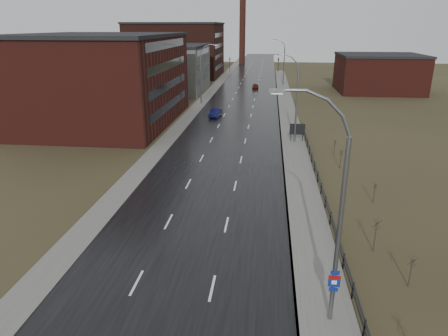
% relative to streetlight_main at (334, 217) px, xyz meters
% --- Properties ---
extents(ground, '(320.00, 320.00, 0.00)m').
position_rel_streetlight_main_xyz_m(ground, '(-8.47, -2.00, -6.06)').
color(ground, '#2D2819').
rests_on(ground, ground).
extents(road, '(14.00, 300.00, 0.06)m').
position_rel_streetlight_main_xyz_m(road, '(-8.47, 58.00, -6.03)').
color(road, black).
rests_on(road, ground).
extents(sidewalk_right, '(3.20, 180.00, 0.18)m').
position_rel_streetlight_main_xyz_m(sidewalk_right, '(0.13, 33.00, -5.97)').
color(sidewalk_right, '#595651').
rests_on(sidewalk_right, ground).
extents(curb_right, '(0.16, 180.00, 0.18)m').
position_rel_streetlight_main_xyz_m(curb_right, '(-1.39, 33.00, -5.97)').
color(curb_right, slate).
rests_on(curb_right, ground).
extents(sidewalk_left, '(2.40, 260.00, 0.12)m').
position_rel_streetlight_main_xyz_m(sidewalk_left, '(-16.67, 58.00, -6.00)').
color(sidewalk_left, '#595651').
rests_on(sidewalk_left, ground).
extents(warehouse_near, '(22.44, 28.56, 13.50)m').
position_rel_streetlight_main_xyz_m(warehouse_near, '(-29.46, 43.00, 0.70)').
color(warehouse_near, '#471914').
rests_on(warehouse_near, ground).
extents(warehouse_mid, '(16.32, 20.40, 10.50)m').
position_rel_streetlight_main_xyz_m(warehouse_mid, '(-26.46, 76.00, -0.80)').
color(warehouse_mid, slate).
rests_on(warehouse_mid, ground).
extents(warehouse_far, '(26.52, 24.48, 15.50)m').
position_rel_streetlight_main_xyz_m(warehouse_far, '(-31.47, 106.00, 1.70)').
color(warehouse_far, '#331611').
rests_on(warehouse_far, ground).
extents(building_right, '(18.36, 16.32, 8.50)m').
position_rel_streetlight_main_xyz_m(building_right, '(21.83, 80.00, -1.80)').
color(building_right, '#471914').
rests_on(building_right, ground).
extents(smokestack, '(2.70, 2.70, 30.70)m').
position_rel_streetlight_main_xyz_m(smokestack, '(-14.47, 148.00, 9.44)').
color(smokestack, '#331611').
rests_on(smokestack, ground).
extents(streetlight_main, '(3.91, 0.29, 12.11)m').
position_rel_streetlight_main_xyz_m(streetlight_main, '(0.00, 0.00, 0.00)').
color(streetlight_main, slate).
rests_on(streetlight_main, ground).
extents(streetlight_right_mid, '(3.36, 0.28, 11.35)m').
position_rel_streetlight_main_xyz_m(streetlight_right_mid, '(0.03, 34.00, -0.22)').
color(streetlight_right_mid, slate).
rests_on(streetlight_right_mid, ground).
extents(streetlight_left, '(3.36, 0.28, 11.35)m').
position_rel_streetlight_main_xyz_m(streetlight_left, '(-16.17, 60.00, -0.22)').
color(streetlight_left, slate).
rests_on(streetlight_left, ground).
extents(streetlight_right_far, '(3.36, 0.28, 11.35)m').
position_rel_streetlight_main_xyz_m(streetlight_right_far, '(0.03, 88.00, -0.22)').
color(streetlight_right_far, slate).
rests_on(streetlight_right_far, ground).
extents(guardrail, '(0.10, 53.05, 1.10)m').
position_rel_streetlight_main_xyz_m(guardrail, '(1.83, 16.32, -5.35)').
color(guardrail, black).
rests_on(guardrail, ground).
extents(shrub_b, '(0.47, 0.50, 1.98)m').
position_rel_streetlight_main_xyz_m(shrub_b, '(5.40, 3.57, -5.01)').
color(shrub_b, '#382D23').
rests_on(shrub_b, ground).
extents(shrub_c, '(0.58, 0.62, 2.47)m').
position_rel_streetlight_main_xyz_m(shrub_c, '(4.25, 7.36, -4.75)').
color(shrub_c, '#382D23').
rests_on(shrub_c, ground).
extents(shrub_d, '(0.45, 0.47, 1.87)m').
position_rel_streetlight_main_xyz_m(shrub_d, '(6.17, 15.60, -5.07)').
color(shrub_d, '#382D23').
rests_on(shrub_d, ground).
extents(shrub_e, '(0.50, 0.53, 2.12)m').
position_rel_streetlight_main_xyz_m(shrub_e, '(4.70, 24.44, -4.94)').
color(shrub_e, '#382D23').
rests_on(shrub_e, ground).
extents(shrub_f, '(0.45, 0.47, 1.86)m').
position_rel_streetlight_main_xyz_m(shrub_f, '(4.75, 29.15, -5.07)').
color(shrub_f, '#382D23').
rests_on(shrub_f, ground).
extents(billboard, '(2.01, 0.17, 2.51)m').
position_rel_streetlight_main_xyz_m(billboard, '(0.63, 34.31, -4.37)').
color(billboard, black).
rests_on(billboard, ground).
extents(traffic_light_left, '(0.58, 2.73, 5.30)m').
position_rel_streetlight_main_xyz_m(traffic_light_left, '(-16.47, 118.00, -1.46)').
color(traffic_light_left, black).
rests_on(traffic_light_left, ground).
extents(traffic_light_right, '(0.58, 2.73, 5.30)m').
position_rel_streetlight_main_xyz_m(traffic_light_right, '(-0.47, 118.00, -1.46)').
color(traffic_light_right, black).
rests_on(traffic_light_right, ground).
extents(car_near, '(1.93, 4.22, 1.34)m').
position_rel_streetlight_main_xyz_m(car_near, '(-12.06, 48.34, -5.39)').
color(car_near, '#0B0D3B').
rests_on(car_near, ground).
extents(car_far, '(1.53, 3.75, 1.27)m').
position_rel_streetlight_main_xyz_m(car_far, '(-6.56, 81.47, -5.42)').
color(car_far, '#55160E').
rests_on(car_far, ground).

